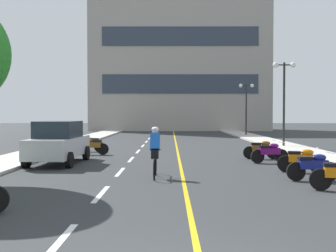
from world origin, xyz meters
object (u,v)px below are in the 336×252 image
object	(u,v)px
motorcycle_5	(262,149)
cyclist_rider	(155,151)
street_lamp_mid	(284,85)
motorcycle_7	(90,143)
parked_car_near	(59,142)
motorcycle_6	(92,146)
motorcycle_3	(302,160)
motorcycle_4	(270,152)
street_lamp_far	(246,97)
motorcycle_2	(313,166)

from	to	relation	value
motorcycle_5	cyclist_rider	size ratio (longest dim) A/B	0.96
street_lamp_mid	motorcycle_7	world-z (taller)	street_lamp_mid
parked_car_near	motorcycle_7	distance (m)	5.45
motorcycle_7	cyclist_rider	world-z (taller)	cyclist_rider
street_lamp_mid	motorcycle_6	world-z (taller)	street_lamp_mid
street_lamp_mid	cyclist_rider	world-z (taller)	street_lamp_mid
motorcycle_3	motorcycle_5	bearing A→B (deg)	95.88
motorcycle_3	motorcycle_5	world-z (taller)	same
street_lamp_mid	motorcycle_4	world-z (taller)	street_lamp_mid
motorcycle_4	motorcycle_6	bearing A→B (deg)	157.42
street_lamp_far	street_lamp_mid	bearing A→B (deg)	-90.87
motorcycle_5	cyclist_rider	distance (m)	7.29
motorcycle_4	street_lamp_mid	bearing A→B (deg)	70.13
street_lamp_mid	motorcycle_4	bearing A→B (deg)	-109.87
motorcycle_5	motorcycle_6	xyz separation A→B (m)	(-8.39, 1.91, 0.00)
parked_car_near	cyclist_rider	bearing A→B (deg)	-40.68
street_lamp_mid	parked_car_near	size ratio (longest dim) A/B	1.25
motorcycle_5	motorcycle_7	world-z (taller)	same
street_lamp_far	motorcycle_7	distance (m)	20.51
street_lamp_far	motorcycle_4	xyz separation A→B (m)	(-3.12, -21.55, -3.30)
parked_car_near	motorcycle_2	world-z (taller)	parked_car_near
motorcycle_4	motorcycle_6	world-z (taller)	same
parked_car_near	motorcycle_7	xyz separation A→B (m)	(0.26, 5.43, -0.44)
parked_car_near	motorcycle_3	xyz separation A→B (m)	(9.54, -2.56, -0.44)
street_lamp_mid	street_lamp_far	world-z (taller)	street_lamp_mid
motorcycle_3	cyclist_rider	distance (m)	5.40
motorcycle_2	motorcycle_7	xyz separation A→B (m)	(-9.06, 9.78, 0.00)
motorcycle_2	motorcycle_6	world-z (taller)	same
parked_car_near	street_lamp_mid	bearing A→B (deg)	34.63
street_lamp_mid	motorcycle_3	xyz separation A→B (m)	(-2.46, -10.84, -3.51)
motorcycle_2	motorcycle_4	size ratio (longest dim) A/B	1.01
motorcycle_6	cyclist_rider	bearing A→B (deg)	-64.19
parked_car_near	motorcycle_2	size ratio (longest dim) A/B	2.49
street_lamp_far	motorcycle_3	bearing A→B (deg)	-96.24
parked_car_near	motorcycle_6	size ratio (longest dim) A/B	2.49
motorcycle_4	motorcycle_5	distance (m)	1.57
motorcycle_3	motorcycle_7	xyz separation A→B (m)	(-9.28, 7.99, 0.00)
motorcycle_2	parked_car_near	bearing A→B (deg)	154.98
motorcycle_5	motorcycle_7	size ratio (longest dim) A/B	1.04
street_lamp_mid	cyclist_rider	xyz separation A→B (m)	(-7.73, -11.95, -3.09)
street_lamp_mid	motorcycle_3	world-z (taller)	street_lamp_mid
cyclist_rider	street_lamp_mid	bearing A→B (deg)	57.10
motorcycle_6	cyclist_rider	world-z (taller)	cyclist_rider
motorcycle_4	motorcycle_5	world-z (taller)	same
street_lamp_far	cyclist_rider	size ratio (longest dim) A/B	2.81
motorcycle_2	motorcycle_3	xyz separation A→B (m)	(0.23, 1.79, 0.00)
parked_car_near	motorcycle_3	distance (m)	9.89
motorcycle_7	motorcycle_4	bearing A→B (deg)	-30.57
street_lamp_far	parked_car_near	size ratio (longest dim) A/B	1.17
street_lamp_far	motorcycle_2	xyz separation A→B (m)	(-2.89, -26.12, -3.30)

